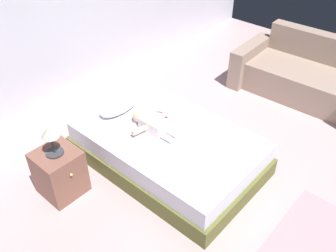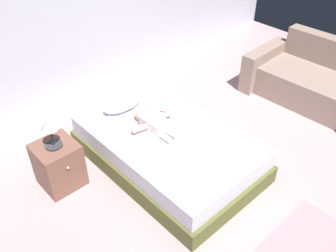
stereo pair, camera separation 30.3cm
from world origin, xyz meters
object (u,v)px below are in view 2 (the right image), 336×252
(pillow, at_px, (123,103))
(baby, at_px, (152,122))
(couch, at_px, (322,84))
(lamp, at_px, (49,127))
(bed, at_px, (168,149))
(nightstand, at_px, (59,165))
(toothbrush, at_px, (165,112))

(pillow, bearing_deg, baby, -88.02)
(baby, xyz_separation_m, couch, (2.44, -0.71, -0.21))
(couch, xyz_separation_m, lamp, (-3.43, 1.04, 0.47))
(pillow, height_order, lamp, lamp)
(bed, bearing_deg, nightstand, 152.69)
(pillow, relative_size, baby, 0.87)
(toothbrush, xyz_separation_m, nightstand, (-1.27, 0.24, -0.17))
(nightstand, relative_size, lamp, 1.54)
(pillow, xyz_separation_m, couch, (2.46, -1.21, -0.21))
(baby, height_order, nightstand, baby)
(lamp, bearing_deg, couch, -16.82)
(pillow, height_order, toothbrush, pillow)
(toothbrush, bearing_deg, baby, -161.29)
(pillow, bearing_deg, nightstand, -170.07)
(bed, distance_m, toothbrush, 0.44)
(toothbrush, bearing_deg, lamp, 169.46)
(couch, height_order, nightstand, couch)
(pillow, relative_size, toothbrush, 3.28)
(couch, bearing_deg, toothbrush, 159.65)
(couch, bearing_deg, pillow, 153.82)
(pillow, relative_size, nightstand, 1.00)
(bed, distance_m, couch, 2.45)
(baby, relative_size, nightstand, 1.15)
(nightstand, bearing_deg, toothbrush, -10.54)
(baby, relative_size, toothbrush, 3.78)
(bed, height_order, pillow, pillow)
(lamp, bearing_deg, baby, -18.52)
(nightstand, xyz_separation_m, lamp, (0.00, 0.00, 0.49))
(toothbrush, relative_size, nightstand, 0.31)
(toothbrush, xyz_separation_m, couch, (2.16, -0.80, -0.15))
(pillow, height_order, nightstand, pillow)
(bed, relative_size, baby, 3.38)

